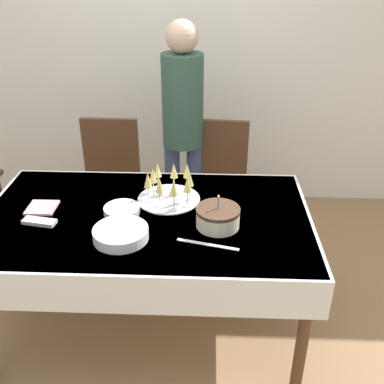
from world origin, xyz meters
TOP-DOWN VIEW (x-y plane):
  - ground_plane at (0.00, 0.00)m, footprint 12.00×12.00m
  - wall_back at (0.00, 1.64)m, footprint 8.00×0.05m
  - dining_table at (0.00, 0.00)m, footprint 1.72×1.01m
  - dining_chair_far_left at (-0.38, 0.83)m, footprint 0.43×0.43m
  - dining_chair_far_right at (0.39, 0.83)m, footprint 0.45×0.45m
  - birthday_cake at (0.37, -0.09)m, footprint 0.22×0.22m
  - champagne_tray at (0.11, 0.17)m, footprint 0.35×0.35m
  - plate_stack_main at (-0.09, -0.22)m, footprint 0.27×0.27m
  - plate_stack_dessert at (-0.13, 0.02)m, footprint 0.19×0.19m
  - cake_knife at (0.33, -0.26)m, footprint 0.30×0.09m
  - fork_pile at (-0.53, -0.10)m, footprint 0.18×0.09m
  - napkin_pile at (-0.56, 0.04)m, footprint 0.15×0.15m
  - person_standing at (0.14, 0.94)m, footprint 0.28×0.28m

SIDE VIEW (x-z plane):
  - ground_plane at x=0.00m, z-range 0.00..0.00m
  - dining_chair_far_left at x=-0.38m, z-range 0.05..1.00m
  - dining_chair_far_right at x=0.39m, z-range 0.05..1.00m
  - dining_table at x=0.00m, z-range 0.28..1.04m
  - cake_knife at x=0.33m, z-range 0.76..0.76m
  - napkin_pile at x=-0.56m, z-range 0.76..0.77m
  - fork_pile at x=-0.53m, z-range 0.76..0.78m
  - plate_stack_dessert at x=-0.13m, z-range 0.76..0.80m
  - plate_stack_main at x=-0.09m, z-range 0.76..0.82m
  - birthday_cake at x=0.37m, z-range 0.72..0.90m
  - champagne_tray at x=0.11m, z-range 0.76..0.94m
  - person_standing at x=0.14m, z-range 0.16..1.77m
  - wall_back at x=0.00m, z-range 0.00..2.70m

